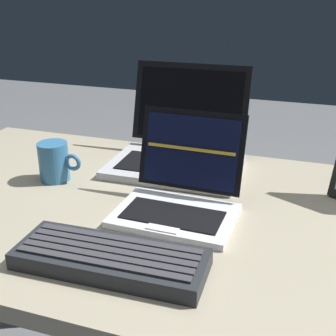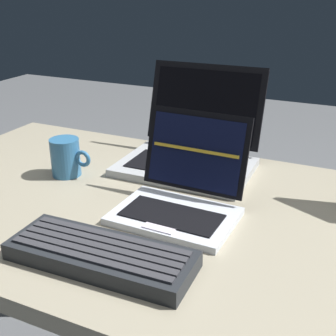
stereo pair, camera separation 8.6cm
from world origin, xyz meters
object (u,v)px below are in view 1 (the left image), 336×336
Objects in this scene: laptop_front at (180,194)px; coffee_mug at (54,162)px; laptop_rear at (179,147)px; external_keyboard at (111,258)px.

coffee_mug is (-0.33, 0.06, 0.01)m from laptop_front.
external_keyboard is at bearing -86.95° from laptop_rear.
external_keyboard is at bearing -103.45° from laptop_front.
laptop_rear is 0.47m from external_keyboard.
coffee_mug is (-0.25, -0.19, -0.00)m from laptop_rear.
coffee_mug is (-0.28, 0.28, 0.03)m from external_keyboard.
laptop_rear is (-0.08, 0.25, 0.01)m from laptop_front.
laptop_front is 0.34m from coffee_mug.
laptop_front is 2.27× the size of coffee_mug.
laptop_rear reaches higher than laptop_front.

